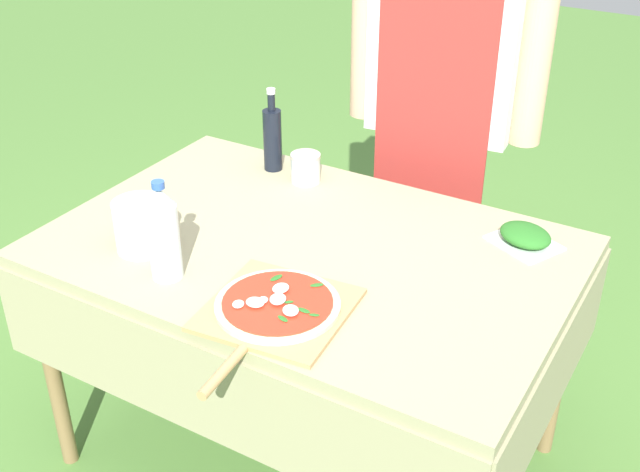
{
  "coord_description": "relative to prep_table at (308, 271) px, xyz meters",
  "views": [
    {
      "loc": [
        0.98,
        -1.59,
        1.89
      ],
      "look_at": [
        0.04,
        0.0,
        0.81
      ],
      "focal_mm": 45.0,
      "sensor_mm": 36.0,
      "label": 1
    }
  ],
  "objects": [
    {
      "name": "pizza_on_peel",
      "position": [
        0.1,
        -0.31,
        0.1
      ],
      "size": [
        0.36,
        0.52,
        0.05
      ],
      "rotation": [
        0.0,
        0.0,
        0.1
      ],
      "color": "tan",
      "rests_on": "prep_table"
    },
    {
      "name": "sauce_jar",
      "position": [
        -0.21,
        0.33,
        0.13
      ],
      "size": [
        0.09,
        0.09,
        0.09
      ],
      "color": "silver",
      "rests_on": "prep_table"
    },
    {
      "name": "water_bottle",
      "position": [
        -0.23,
        -0.31,
        0.21
      ],
      "size": [
        0.08,
        0.08,
        0.27
      ],
      "color": "silver",
      "rests_on": "prep_table"
    },
    {
      "name": "prep_table",
      "position": [
        0.0,
        0.0,
        0.0
      ],
      "size": [
        1.41,
        0.94,
        0.77
      ],
      "color": "gray",
      "rests_on": "ground"
    },
    {
      "name": "ground_plane",
      "position": [
        0.0,
        0.0,
        -0.69
      ],
      "size": [
        12.0,
        12.0,
        0.0
      ],
      "primitive_type": "plane",
      "color": "#517F38"
    },
    {
      "name": "person_cook",
      "position": [
        0.07,
        0.73,
        0.33
      ],
      "size": [
        0.65,
        0.25,
        1.72
      ],
      "rotation": [
        0.0,
        0.0,
        3.23
      ],
      "color": "#333D56",
      "rests_on": "ground"
    },
    {
      "name": "mixing_tub",
      "position": [
        -0.37,
        -0.24,
        0.15
      ],
      "size": [
        0.14,
        0.14,
        0.14
      ],
      "primitive_type": "cylinder",
      "color": "silver",
      "rests_on": "prep_table"
    },
    {
      "name": "oil_bottle",
      "position": [
        -0.34,
        0.36,
        0.19
      ],
      "size": [
        0.06,
        0.06,
        0.27
      ],
      "color": "black",
      "rests_on": "prep_table"
    },
    {
      "name": "herb_container",
      "position": [
        0.5,
        0.3,
        0.11
      ],
      "size": [
        0.22,
        0.2,
        0.05
      ],
      "rotation": [
        0.0,
        0.0,
        -0.44
      ],
      "color": "silver",
      "rests_on": "prep_table"
    }
  ]
}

